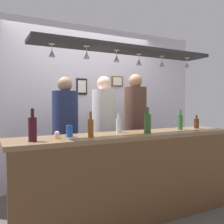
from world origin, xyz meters
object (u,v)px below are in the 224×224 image
object	(u,v)px
person_middle_white_patterned_shirt	(104,124)
cupcake	(57,135)
person_left_navy_shirt	(65,127)
drink_can	(69,131)
bottle_wine_dark_red	(33,129)
bottle_champagne_green	(148,123)
bottle_beer_brown_stubby	(196,123)
bottle_soda_clear	(119,125)
picture_frame_crest	(82,86)
person_right_brown_shirt	(135,120)
picture_frame_upper_small	(117,81)
bottle_beer_green_import	(180,122)
bottle_beer_amber_tall	(91,127)

from	to	relation	value
person_middle_white_patterned_shirt	cupcake	size ratio (longest dim) A/B	21.95
person_left_navy_shirt	drink_can	xyz separation A→B (m)	(-0.18, -0.74, 0.04)
drink_can	bottle_wine_dark_red	bearing A→B (deg)	-160.99
person_middle_white_patterned_shirt	bottle_champagne_green	bearing A→B (deg)	-80.78
person_left_navy_shirt	bottle_champagne_green	xyz separation A→B (m)	(0.71, -0.86, 0.09)
person_middle_white_patterned_shirt	bottle_beer_brown_stubby	xyz separation A→B (m)	(1.05, -0.72, 0.02)
bottle_soda_clear	picture_frame_crest	size ratio (longest dim) A/B	0.88
person_right_brown_shirt	picture_frame_upper_small	bearing A→B (deg)	87.36
picture_frame_crest	bottle_beer_brown_stubby	bearing A→B (deg)	-49.40
person_left_navy_shirt	bottle_beer_green_import	distance (m)	1.51
picture_frame_crest	person_right_brown_shirt	bearing A→B (deg)	-44.98
bottle_beer_green_import	bottle_wine_dark_red	size ratio (longest dim) A/B	0.87
person_middle_white_patterned_shirt	picture_frame_upper_small	distance (m)	1.08
person_middle_white_patterned_shirt	picture_frame_upper_small	size ratio (longest dim) A/B	7.78
person_right_brown_shirt	bottle_soda_clear	bearing A→B (deg)	-135.01
bottle_champagne_green	person_right_brown_shirt	bearing A→B (deg)	65.63
bottle_beer_green_import	bottle_beer_amber_tall	size ratio (longest dim) A/B	1.00
bottle_beer_brown_stubby	person_right_brown_shirt	bearing A→B (deg)	126.18
person_right_brown_shirt	person_middle_white_patterned_shirt	bearing A→B (deg)	180.00
person_right_brown_shirt	bottle_beer_brown_stubby	distance (m)	0.89
bottle_beer_green_import	picture_frame_upper_small	bearing A→B (deg)	97.81
bottle_champagne_green	bottle_wine_dark_red	distance (m)	1.27
bottle_beer_green_import	bottle_soda_clear	size ratio (longest dim) A/B	1.13
person_left_navy_shirt	bottle_beer_amber_tall	xyz separation A→B (m)	(0.02, -0.83, 0.07)
cupcake	picture_frame_upper_small	xyz separation A→B (m)	(1.45, 1.44, 0.69)
picture_frame_upper_small	bottle_wine_dark_red	bearing A→B (deg)	-138.37
picture_frame_crest	picture_frame_upper_small	distance (m)	0.67
cupcake	person_middle_white_patterned_shirt	bearing A→B (deg)	42.19
bottle_champagne_green	picture_frame_upper_small	world-z (taller)	picture_frame_upper_small
person_right_brown_shirt	cupcake	bearing A→B (deg)	-150.36
person_left_navy_shirt	picture_frame_upper_small	distance (m)	1.47
bottle_wine_dark_red	bottle_beer_amber_tall	bearing A→B (deg)	4.27
drink_can	bottle_beer_amber_tall	bearing A→B (deg)	-24.29
bottle_beer_brown_stubby	bottle_beer_green_import	bearing A→B (deg)	-176.21
drink_can	picture_frame_upper_small	bearing A→B (deg)	46.39
person_left_navy_shirt	cupcake	bearing A→B (deg)	-111.84
person_left_navy_shirt	bottle_wine_dark_red	distance (m)	1.04
person_middle_white_patterned_shirt	cupcake	xyz separation A→B (m)	(-0.89, -0.81, -0.01)
person_right_brown_shirt	bottle_champagne_green	size ratio (longest dim) A/B	5.91
bottle_wine_dark_red	picture_frame_crest	world-z (taller)	picture_frame_crest
bottle_wine_dark_red	cupcake	xyz separation A→B (m)	(0.24, 0.06, -0.08)
bottle_beer_brown_stubby	cupcake	world-z (taller)	bottle_beer_brown_stubby
person_left_navy_shirt	bottle_beer_amber_tall	world-z (taller)	person_left_navy_shirt
bottle_beer_green_import	cupcake	distance (m)	1.64
person_middle_white_patterned_shirt	bottle_beer_brown_stubby	world-z (taller)	person_middle_white_patterned_shirt
person_left_navy_shirt	bottle_wine_dark_red	size ratio (longest dim) A/B	5.60
bottle_beer_green_import	picture_frame_crest	size ratio (longest dim) A/B	1.00
bottle_beer_green_import	bottle_champagne_green	world-z (taller)	bottle_champagne_green
bottle_beer_amber_tall	drink_can	xyz separation A→B (m)	(-0.20, 0.09, -0.04)
person_left_navy_shirt	person_middle_white_patterned_shirt	size ratio (longest dim) A/B	0.98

